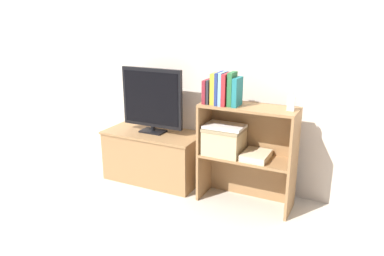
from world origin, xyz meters
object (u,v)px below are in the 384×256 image
object	(u,v)px
storage_basket_left	(224,139)
magazine_stack	(256,156)
book_forest	(232,89)
book_teal	(237,92)
tv	(152,99)
book_crimson	(227,89)
book_skyblue	(223,88)
book_navy	(219,88)
laptop	(225,126)
book_charcoal	(211,91)
book_maroon	(207,91)
book_mustard	(215,88)
baby_monitor	(291,103)
tv_stand	(154,156)

from	to	relation	value
storage_basket_left	magazine_stack	xyz separation A→B (m)	(0.27, 0.00, -0.09)
book_forest	book_teal	distance (m)	0.05
tv	book_crimson	size ratio (longest dim) A/B	2.42
tv	book_teal	bearing A→B (deg)	-7.10
book_skyblue	book_navy	bearing A→B (deg)	180.00
laptop	magazine_stack	xyz separation A→B (m)	(0.27, 0.00, -0.20)
book_charcoal	book_forest	bearing A→B (deg)	0.00
magazine_stack	book_maroon	bearing A→B (deg)	-175.88
book_navy	magazine_stack	bearing A→B (deg)	5.50
book_charcoal	magazine_stack	world-z (taller)	book_charcoal
storage_basket_left	laptop	xyz separation A→B (m)	(-0.00, 0.00, 0.11)
book_mustard	magazine_stack	world-z (taller)	book_mustard
book_maroon	book_skyblue	bearing A→B (deg)	0.00
book_teal	storage_basket_left	xyz separation A→B (m)	(-0.10, 0.03, -0.40)
book_charcoal	baby_monitor	size ratio (longest dim) A/B	1.37
baby_monitor	storage_basket_left	xyz separation A→B (m)	(-0.50, -0.02, -0.34)
book_forest	laptop	world-z (taller)	book_forest
magazine_stack	book_forest	bearing A→B (deg)	-171.80
tv_stand	magazine_stack	bearing A→B (deg)	-4.33
book_maroon	book_navy	size ratio (longest dim) A/B	0.74
book_navy	book_charcoal	bearing A→B (deg)	180.00
tv_stand	book_skyblue	world-z (taller)	book_skyblue
storage_basket_left	book_crimson	bearing A→B (deg)	-53.83
tv	magazine_stack	world-z (taller)	tv
book_navy	book_forest	size ratio (longest dim) A/B	0.98
laptop	baby_monitor	bearing A→B (deg)	1.73
tv	laptop	distance (m)	0.73
tv	baby_monitor	xyz separation A→B (m)	(1.21, -0.06, 0.11)
book_teal	magazine_stack	bearing A→B (deg)	10.34
book_charcoal	book_navy	world-z (taller)	book_navy
book_skyblue	baby_monitor	bearing A→B (deg)	4.74
book_maroon	laptop	distance (m)	0.31
tv_stand	book_maroon	xyz separation A→B (m)	(0.57, -0.10, 0.67)
tv	book_teal	distance (m)	0.84
book_mustard	book_teal	size ratio (longest dim) A/B	1.09
book_mustard	baby_monitor	size ratio (longest dim) A/B	1.73
tv_stand	book_charcoal	distance (m)	0.91
book_navy	book_crimson	world-z (taller)	book_navy
storage_basket_left	book_maroon	bearing A→B (deg)	-169.22
magazine_stack	book_teal	bearing A→B (deg)	-169.66
book_charcoal	book_mustard	size ratio (longest dim) A/B	0.79
book_charcoal	book_navy	bearing A→B (deg)	0.00
storage_basket_left	book_teal	bearing A→B (deg)	-14.58
book_skyblue	baby_monitor	xyz separation A→B (m)	(0.51, 0.04, -0.07)
baby_monitor	laptop	xyz separation A→B (m)	(-0.50, -0.02, -0.23)
tv_stand	baby_monitor	world-z (taller)	baby_monitor
book_navy	tv_stand	bearing A→B (deg)	171.27
book_mustard	storage_basket_left	bearing A→B (deg)	19.51
book_forest	storage_basket_left	xyz separation A→B (m)	(-0.06, 0.03, -0.42)
baby_monitor	book_charcoal	bearing A→B (deg)	-176.05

